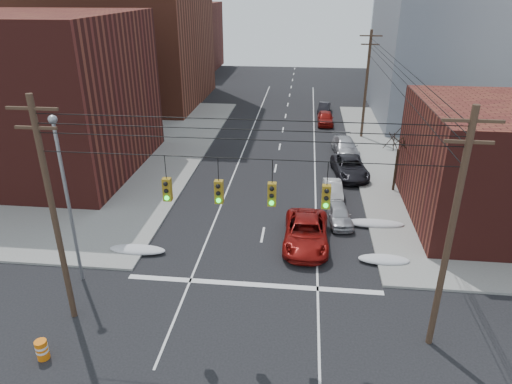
% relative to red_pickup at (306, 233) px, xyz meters
% --- Properties ---
extents(ground, '(160.00, 160.00, 0.00)m').
position_rel_red_pickup_xyz_m(ground, '(-2.80, -11.12, -0.82)').
color(ground, black).
rests_on(ground, ground).
extents(sidewalk_nw, '(40.00, 40.00, 0.15)m').
position_rel_red_pickup_xyz_m(sidewalk_nw, '(-29.80, 15.88, -0.75)').
color(sidewalk_nw, gray).
rests_on(sidewalk_nw, ground).
extents(building_brick_near, '(20.00, 16.00, 13.00)m').
position_rel_red_pickup_xyz_m(building_brick_near, '(-24.80, 10.88, 5.68)').
color(building_brick_near, '#521D18').
rests_on(building_brick_near, ground).
extents(building_brick_far, '(22.00, 18.00, 12.00)m').
position_rel_red_pickup_xyz_m(building_brick_far, '(-28.80, 62.88, 5.18)').
color(building_brick_far, '#521D18').
rests_on(building_brick_far, ground).
extents(building_office, '(22.00, 20.00, 25.00)m').
position_rel_red_pickup_xyz_m(building_office, '(19.20, 32.88, 11.68)').
color(building_office, gray).
rests_on(building_office, ground).
extents(building_glass, '(20.00, 18.00, 22.00)m').
position_rel_red_pickup_xyz_m(building_glass, '(21.20, 58.88, 10.18)').
color(building_glass, gray).
rests_on(building_glass, ground).
extents(utility_pole_left, '(2.20, 0.28, 11.00)m').
position_rel_red_pickup_xyz_m(utility_pole_left, '(-11.30, -8.12, 4.96)').
color(utility_pole_left, '#473323').
rests_on(utility_pole_left, ground).
extents(utility_pole_right, '(2.20, 0.28, 11.00)m').
position_rel_red_pickup_xyz_m(utility_pole_right, '(5.70, -8.12, 4.96)').
color(utility_pole_right, '#473323').
rests_on(utility_pole_right, ground).
extents(utility_pole_far, '(2.20, 0.28, 11.00)m').
position_rel_red_pickup_xyz_m(utility_pole_far, '(5.70, 22.88, 4.96)').
color(utility_pole_far, '#473323').
rests_on(utility_pole_far, ground).
extents(traffic_signals, '(17.00, 0.42, 2.02)m').
position_rel_red_pickup_xyz_m(traffic_signals, '(-2.70, -8.15, 6.35)').
color(traffic_signals, black).
rests_on(traffic_signals, ground).
extents(street_light, '(0.44, 0.44, 9.32)m').
position_rel_red_pickup_xyz_m(street_light, '(-12.30, -5.12, 4.72)').
color(street_light, gray).
rests_on(street_light, ground).
extents(bare_tree, '(2.09, 2.20, 4.93)m').
position_rel_red_pickup_xyz_m(bare_tree, '(6.79, 8.88, 1.50)').
color(bare_tree, black).
rests_on(bare_tree, ground).
extents(snow_nw, '(3.50, 1.08, 0.42)m').
position_rel_red_pickup_xyz_m(snow_nw, '(-10.20, -2.12, -0.61)').
color(snow_nw, silver).
rests_on(snow_nw, ground).
extents(snow_ne, '(3.00, 1.08, 0.42)m').
position_rel_red_pickup_xyz_m(snow_ne, '(4.60, -1.62, -0.61)').
color(snow_ne, silver).
rests_on(snow_ne, ground).
extents(snow_east_far, '(4.00, 1.08, 0.42)m').
position_rel_red_pickup_xyz_m(snow_east_far, '(4.60, 2.88, -0.61)').
color(snow_east_far, silver).
rests_on(snow_east_far, ground).
extents(red_pickup, '(2.76, 5.92, 1.64)m').
position_rel_red_pickup_xyz_m(red_pickup, '(0.00, 0.00, 0.00)').
color(red_pickup, maroon).
rests_on(red_pickup, ground).
extents(parked_car_a, '(2.00, 3.97, 1.30)m').
position_rel_red_pickup_xyz_m(parked_car_a, '(2.21, 3.16, -0.17)').
color(parked_car_a, '#B1B0B5').
rests_on(parked_car_a, ground).
extents(parked_car_b, '(1.48, 3.77, 1.22)m').
position_rel_red_pickup_xyz_m(parked_car_b, '(2.00, 7.24, -0.21)').
color(parked_car_b, silver).
rests_on(parked_car_b, ground).
extents(parked_car_c, '(3.22, 5.90, 1.57)m').
position_rel_red_pickup_xyz_m(parked_car_c, '(3.60, 11.80, -0.04)').
color(parked_car_c, black).
rests_on(parked_car_c, ground).
extents(parked_car_d, '(2.69, 5.48, 1.53)m').
position_rel_red_pickup_xyz_m(parked_car_d, '(3.60, 17.34, -0.05)').
color(parked_car_d, '#B8B8BD').
rests_on(parked_car_d, ground).
extents(parked_car_e, '(1.80, 4.45, 1.51)m').
position_rel_red_pickup_xyz_m(parked_car_e, '(2.00, 27.61, -0.06)').
color(parked_car_e, maroon).
rests_on(parked_car_e, ground).
extents(parked_car_f, '(1.81, 3.95, 1.25)m').
position_rel_red_pickup_xyz_m(parked_car_f, '(2.00, 33.09, -0.19)').
color(parked_car_f, black).
rests_on(parked_car_f, ground).
extents(lot_car_a, '(4.59, 2.56, 1.43)m').
position_rel_red_pickup_xyz_m(lot_car_a, '(-18.36, 7.24, 0.05)').
color(lot_car_a, silver).
rests_on(lot_car_a, sidewalk_nw).
extents(lot_car_b, '(6.06, 3.90, 1.55)m').
position_rel_red_pickup_xyz_m(lot_car_b, '(-18.60, 14.48, 0.11)').
color(lot_car_b, silver).
rests_on(lot_car_b, sidewalk_nw).
extents(lot_car_c, '(5.20, 3.77, 1.40)m').
position_rel_red_pickup_xyz_m(lot_car_c, '(-22.74, 9.29, 0.03)').
color(lot_car_c, black).
rests_on(lot_car_c, sidewalk_nw).
extents(lot_car_d, '(4.47, 2.53, 1.43)m').
position_rel_red_pickup_xyz_m(lot_car_d, '(-19.04, 15.61, 0.05)').
color(lot_car_d, '#B5B5BB').
rests_on(lot_car_d, sidewalk_nw).
extents(construction_barrel, '(0.59, 0.59, 0.94)m').
position_rel_red_pickup_xyz_m(construction_barrel, '(-11.30, -10.96, -0.34)').
color(construction_barrel, orange).
rests_on(construction_barrel, ground).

